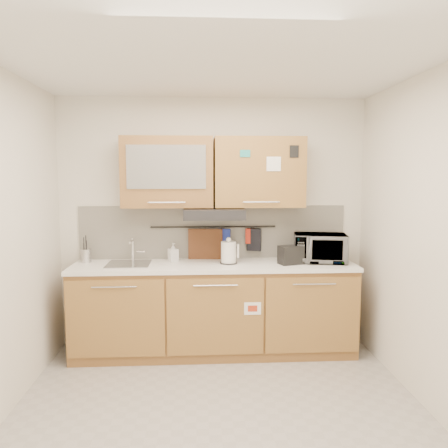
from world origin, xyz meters
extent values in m
plane|color=#9E9993|center=(0.00, 0.00, 0.00)|extent=(3.20, 3.20, 0.00)
plane|color=white|center=(0.00, 0.00, 2.60)|extent=(3.20, 3.20, 0.00)
plane|color=silver|center=(0.00, 1.50, 1.30)|extent=(3.20, 0.00, 3.20)
plane|color=silver|center=(1.60, 0.00, 1.30)|extent=(0.00, 3.00, 3.00)
cube|color=olive|center=(0.00, 1.20, 0.44)|extent=(2.80, 0.60, 0.88)
cube|color=black|center=(0.00, 1.20, 0.05)|extent=(2.80, 0.54, 0.10)
cube|color=#A3743A|center=(-0.93, 0.89, 0.47)|extent=(0.91, 0.02, 0.74)
cylinder|color=silver|center=(-0.93, 0.86, 0.78)|extent=(0.41, 0.01, 0.01)
cube|color=#A3743A|center=(0.00, 0.89, 0.47)|extent=(0.91, 0.02, 0.74)
cylinder|color=silver|center=(0.00, 0.86, 0.78)|extent=(0.41, 0.01, 0.01)
cube|color=#A3743A|center=(0.93, 0.89, 0.47)|extent=(0.91, 0.02, 0.74)
cylinder|color=silver|center=(0.93, 0.86, 0.78)|extent=(0.41, 0.01, 0.01)
cube|color=white|center=(0.00, 1.19, 0.90)|extent=(2.82, 0.62, 0.04)
cube|color=silver|center=(0.00, 1.49, 1.20)|extent=(2.80, 0.02, 0.56)
cube|color=olive|center=(-0.46, 1.32, 1.83)|extent=(0.90, 0.35, 0.70)
cube|color=silver|center=(-0.46, 1.14, 1.88)|extent=(0.76, 0.02, 0.42)
cube|color=#A3743A|center=(0.46, 1.32, 1.83)|extent=(0.90, 0.35, 0.70)
cube|color=white|center=(0.58, 1.14, 1.91)|extent=(0.14, 0.00, 0.14)
cube|color=black|center=(0.00, 1.25, 1.42)|extent=(0.60, 0.46, 0.10)
cube|color=silver|center=(-0.85, 1.20, 0.92)|extent=(0.42, 0.40, 0.03)
cylinder|color=silver|center=(-0.83, 1.36, 1.04)|extent=(0.03, 0.03, 0.24)
cylinder|color=silver|center=(-0.83, 1.28, 1.14)|extent=(0.02, 0.18, 0.02)
cylinder|color=black|center=(0.00, 1.45, 1.26)|extent=(1.30, 0.02, 0.02)
cylinder|color=silver|center=(-1.30, 1.34, 0.99)|extent=(0.14, 0.14, 0.14)
cylinder|color=black|center=(-1.32, 1.34, 1.05)|extent=(0.01, 0.01, 0.26)
cylinder|color=black|center=(-1.29, 1.32, 1.03)|extent=(0.01, 0.01, 0.23)
cylinder|color=black|center=(-1.30, 1.35, 1.06)|extent=(0.01, 0.01, 0.27)
cylinder|color=black|center=(-1.31, 1.32, 1.02)|extent=(0.01, 0.01, 0.20)
cylinder|color=silver|center=(0.14, 1.19, 1.03)|extent=(0.18, 0.18, 0.22)
sphere|color=silver|center=(0.14, 1.19, 1.16)|extent=(0.05, 0.05, 0.05)
cube|color=silver|center=(0.24, 1.22, 1.04)|extent=(0.03, 0.03, 0.14)
cylinder|color=black|center=(0.14, 1.19, 0.93)|extent=(0.17, 0.17, 0.01)
cube|color=black|center=(0.77, 1.13, 1.01)|extent=(0.28, 0.21, 0.18)
cube|color=black|center=(0.73, 1.12, 1.10)|extent=(0.10, 0.12, 0.01)
cube|color=black|center=(0.81, 1.14, 1.10)|extent=(0.10, 0.12, 0.01)
imported|color=#999999|center=(1.08, 1.22, 1.06)|extent=(0.57, 0.43, 0.29)
imported|color=#999999|center=(-0.42, 1.33, 1.02)|extent=(0.12, 0.12, 0.19)
cube|color=brown|center=(-0.08, 1.44, 1.02)|extent=(0.36, 0.06, 0.44)
cube|color=#213099|center=(0.11, 1.44, 1.13)|extent=(0.14, 0.07, 0.22)
cube|color=black|center=(0.43, 1.44, 1.12)|extent=(0.16, 0.09, 0.24)
cube|color=#A92716|center=(0.40, 1.44, 1.16)|extent=(0.13, 0.03, 0.16)
camera|label=1|loc=(-0.15, -3.10, 1.81)|focal=35.00mm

